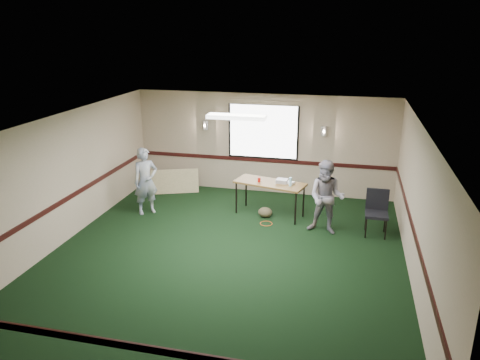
% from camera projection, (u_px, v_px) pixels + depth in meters
% --- Properties ---
extents(ground, '(8.00, 8.00, 0.00)m').
position_uv_depth(ground, '(225.00, 257.00, 9.32)').
color(ground, black).
rests_on(ground, ground).
extents(room_shell, '(8.00, 8.02, 8.00)m').
position_uv_depth(room_shell, '(248.00, 153.00, 10.78)').
color(room_shell, tan).
rests_on(room_shell, ground).
extents(folding_table, '(1.78, 1.05, 0.84)m').
position_uv_depth(folding_table, '(270.00, 185.00, 11.15)').
color(folding_table, brown).
rests_on(folding_table, ground).
extents(projector, '(0.28, 0.24, 0.09)m').
position_uv_depth(projector, '(282.00, 181.00, 11.08)').
color(projector, '#9C9BA4').
rests_on(projector, folding_table).
extents(game_console, '(0.25, 0.23, 0.05)m').
position_uv_depth(game_console, '(290.00, 183.00, 11.03)').
color(game_console, white).
rests_on(game_console, folding_table).
extents(red_cup, '(0.07, 0.07, 0.11)m').
position_uv_depth(red_cup, '(259.00, 180.00, 11.14)').
color(red_cup, '#AB130B').
rests_on(red_cup, folding_table).
extents(water_bottle, '(0.06, 0.06, 0.21)m').
position_uv_depth(water_bottle, '(290.00, 182.00, 10.83)').
color(water_bottle, '#89C8E1').
rests_on(water_bottle, folding_table).
extents(duffel_bag, '(0.41, 0.36, 0.24)m').
position_uv_depth(duffel_bag, '(265.00, 212.00, 11.22)').
color(duffel_bag, brown).
rests_on(duffel_bag, ground).
extents(cable_coil, '(0.35, 0.35, 0.01)m').
position_uv_depth(cable_coil, '(266.00, 223.00, 10.87)').
color(cable_coil, '#E0591C').
rests_on(cable_coil, ground).
extents(folded_table, '(1.26, 0.65, 0.66)m').
position_uv_depth(folded_table, '(175.00, 181.00, 12.78)').
color(folded_table, tan).
rests_on(folded_table, ground).
extents(conference_chair, '(0.49, 0.51, 1.00)m').
position_uv_depth(conference_chair, '(377.00, 209.00, 10.21)').
color(conference_chair, black).
rests_on(conference_chair, ground).
extents(person_left, '(0.70, 0.70, 1.64)m').
position_uv_depth(person_left, '(146.00, 181.00, 11.27)').
color(person_left, '#40528D').
rests_on(person_left, ground).
extents(person_right, '(0.89, 0.74, 1.65)m').
position_uv_depth(person_right, '(326.00, 197.00, 10.18)').
color(person_right, '#7685B8').
rests_on(person_right, ground).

